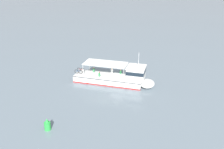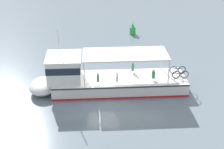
# 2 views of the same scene
# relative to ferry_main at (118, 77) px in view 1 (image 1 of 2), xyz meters

# --- Properties ---
(ground_plane) EXTENTS (400.00, 400.00, 0.00)m
(ground_plane) POSITION_rel_ferry_main_xyz_m (0.31, -0.57, -1.02)
(ground_plane) COLOR slate
(ferry_main) EXTENTS (13.02, 4.52, 5.32)m
(ferry_main) POSITION_rel_ferry_main_xyz_m (0.00, 0.00, 0.00)
(ferry_main) COLOR white
(ferry_main) RESTS_ON ground
(channel_buoy) EXTENTS (0.70, 0.70, 1.40)m
(channel_buoy) POSITION_rel_ferry_main_xyz_m (2.90, 14.11, -0.45)
(channel_buoy) COLOR green
(channel_buoy) RESTS_ON ground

